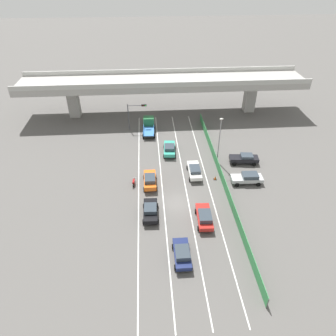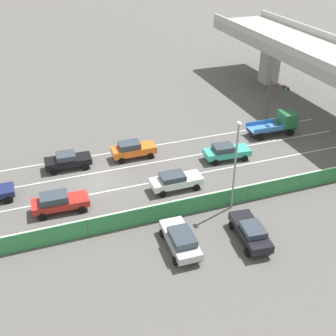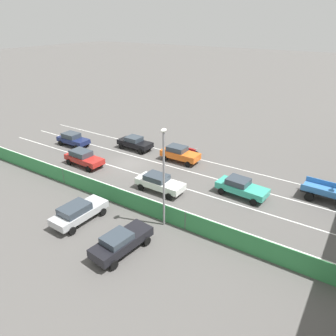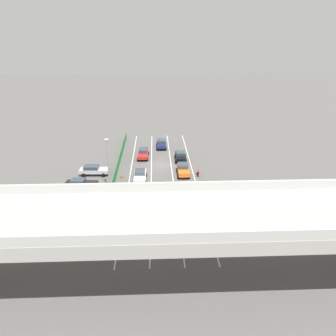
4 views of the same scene
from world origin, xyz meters
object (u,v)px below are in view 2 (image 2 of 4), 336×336
Objects in this scene: car_sedan_red at (59,202)px; street_lamp at (236,159)px; parked_wagon_silver at (181,239)px; car_taxi_orange at (133,149)px; motorcycle at (129,143)px; traffic_light at (276,93)px; car_taxi_teal at (226,151)px; parked_sedan_dark at (251,231)px; car_sedan_black at (68,160)px; traffic_cone at (173,208)px; flatbed_truck_blue at (280,123)px; car_sedan_white at (175,180)px.

street_lamp is (4.49, 13.75, 3.85)m from car_sedan_red.
car_sedan_red reaches higher than parked_wagon_silver.
car_taxi_orange reaches higher than motorcycle.
car_taxi_orange is at bearing 129.20° from car_sedan_red.
traffic_light reaches higher than car_sedan_red.
car_taxi_teal is 0.99× the size of parked_sedan_dark.
car_sedan_red is 1.07× the size of car_taxi_orange.
traffic_light reaches higher than car_sedan_black.
traffic_cone is (9.98, 0.68, -0.66)m from car_taxi_orange.
street_lamp is at bearing 25.93° from car_taxi_orange.
flatbed_truck_blue is 3.67m from traffic_light.
flatbed_truck_blue is (0.22, 17.16, 0.30)m from car_taxi_orange.
traffic_light is at bearing 120.44° from car_sedan_white.
parked_sedan_dark is at bearing 36.41° from traffic_cone.
car_taxi_teal is 14.40m from parked_wagon_silver.
motorcycle is 3.04× the size of traffic_cone.
car_taxi_orange is 17.16m from flatbed_truck_blue.
car_sedan_white reaches higher than traffic_cone.
car_sedan_black is at bearing -84.78° from traffic_light.
parked_wagon_silver is at bearing -1.85° from car_taxi_orange.
car_taxi_teal is 0.89× the size of traffic_light.
parked_sedan_dark is at bearing -18.26° from car_taxi_teal.
flatbed_truck_blue is 19.18m from traffic_cone.
car_sedan_white is 10.31m from car_sedan_red.
car_taxi_orange reaches higher than parked_wagon_silver.
flatbed_truck_blue is at bearing 111.79° from car_taxi_teal.
flatbed_truck_blue is at bearing 141.20° from parked_sedan_dark.
flatbed_truck_blue is at bearing -13.99° from traffic_light.
car_sedan_red is 14.96m from street_lamp.
parked_sedan_dark is (12.01, -3.96, -0.00)m from car_taxi_teal.
car_sedan_white is 7.33× the size of traffic_cone.
car_sedan_white is at bearing -162.14° from parked_sedan_dark.
car_taxi_orange is 2.28× the size of motorcycle.
car_sedan_white is 9.07m from parked_sedan_dark.
street_lamp is (-3.37, 5.94, 3.86)m from parked_wagon_silver.
traffic_cone is (6.41, -8.09, -0.59)m from car_taxi_teal.
car_taxi_orange is 0.83× the size of traffic_light.
car_sedan_black is 0.57× the size of street_lamp.
car_sedan_black is 15.92m from parked_wagon_silver.
car_sedan_white is 6.74m from street_lamp.
traffic_light is (-9.08, 26.07, 2.91)m from car_sedan_red.
street_lamp is (11.03, -11.69, 3.51)m from flatbed_truck_blue.
parked_wagon_silver is (17.05, -0.74, 0.45)m from motorcycle.
traffic_light is at bearing 137.75° from street_lamp.
motorcycle is at bearing -90.36° from traffic_light.
street_lamp is at bearing 38.65° from car_sedan_white.
parked_sedan_dark is (15.58, 4.81, -0.07)m from car_taxi_orange.
street_lamp is (7.67, -3.30, 3.87)m from car_taxi_teal.
car_sedan_white is at bearing 88.95° from car_sedan_red.
car_sedan_red is at bearing -108.10° from street_lamp.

